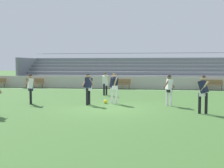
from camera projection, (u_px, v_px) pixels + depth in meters
ground_plane at (109, 109)px, 14.37m from camera, size 160.00×160.00×0.00m
field_line_sideline at (129, 90)px, 24.90m from camera, size 44.00×0.12×0.01m
sideline_wall at (131, 82)px, 26.24m from camera, size 48.00×0.16×1.11m
bleacher_stand at (150, 71)px, 29.03m from camera, size 26.46×5.26×3.47m
bench_near_wall_gap at (212, 84)px, 24.52m from camera, size 1.80×0.40×0.90m
bench_far_right at (35, 82)px, 26.95m from camera, size 1.80×0.40×0.90m
bench_centre_sideline at (121, 83)px, 25.71m from camera, size 1.80×0.40×0.90m
player_dark_pressing_high at (114, 86)px, 16.12m from camera, size 0.53×0.64×1.71m
player_dark_on_ball at (88, 86)px, 15.63m from camera, size 0.62×0.50×1.72m
player_white_wide_left at (105, 82)px, 20.51m from camera, size 0.47×0.46×1.62m
player_dark_deep_cover at (203, 91)px, 12.81m from camera, size 0.53×0.66×1.72m
player_white_challenging at (169, 87)px, 15.29m from camera, size 0.64×0.47×1.65m
player_white_overlapping at (31, 86)px, 15.99m from camera, size 0.68×0.49×1.67m
soccer_ball at (105, 102)px, 16.25m from camera, size 0.22×0.22×0.22m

